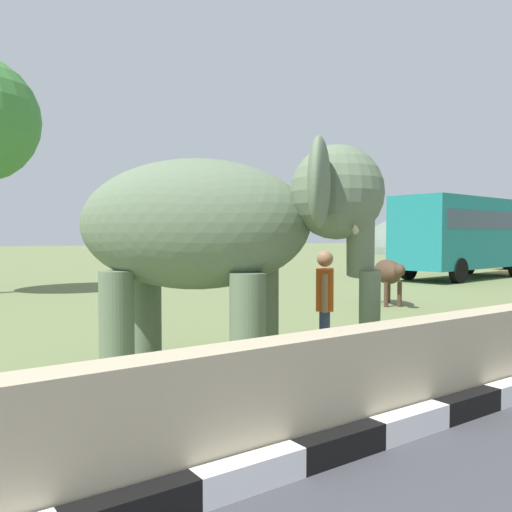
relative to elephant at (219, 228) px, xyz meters
name	(u,v)px	position (x,y,z in m)	size (l,w,h in m)	color
barrier_parapet	(324,390)	(-0.39, -2.43, -1.45)	(28.00, 0.36, 1.00)	tan
elephant	(219,228)	(0.00, 0.00, 0.00)	(3.80, 3.87, 2.97)	#617357
person_handler	(325,302)	(1.51, -0.37, -1.03)	(0.50, 0.53, 1.66)	navy
bus_teal	(464,231)	(17.44, 7.92, 0.12)	(8.26, 3.25, 3.50)	teal
cow_near	(388,273)	(7.57, 3.71, -1.08)	(1.33, 1.84, 1.23)	#473323
hill_east	(474,252)	(52.61, 29.72, -1.95)	(30.08, 24.06, 11.13)	slate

